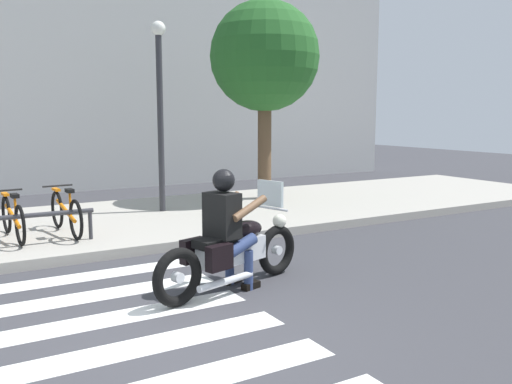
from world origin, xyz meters
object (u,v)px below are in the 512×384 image
object	(u,v)px
rider	(227,221)
bicycle_2	(13,218)
bicycle_3	(66,213)
tree_near_rack	(265,58)
motorcycle	(232,251)
street_lamp	(160,99)

from	to	relation	value
rider	bicycle_2	size ratio (longest dim) A/B	0.87
bicycle_2	bicycle_3	world-z (taller)	bicycle_3
bicycle_3	tree_near_rack	distance (m)	5.70
motorcycle	street_lamp	distance (m)	5.05
rider	bicycle_3	world-z (taller)	rider
motorcycle	tree_near_rack	size ratio (longest dim) A/B	0.48
motorcycle	bicycle_2	size ratio (longest dim) A/B	1.33
street_lamp	tree_near_rack	bearing A→B (deg)	8.72
motorcycle	street_lamp	world-z (taller)	street_lamp
tree_near_rack	bicycle_2	bearing A→B (deg)	-163.41
motorcycle	rider	world-z (taller)	rider
bicycle_3	tree_near_rack	xyz separation A→B (m)	(4.69, 1.63, 2.80)
bicycle_3	rider	bearing A→B (deg)	-71.12
rider	tree_near_rack	bearing A→B (deg)	55.00
rider	street_lamp	world-z (taller)	street_lamp
street_lamp	rider	bearing A→B (deg)	-101.18
street_lamp	bicycle_3	bearing A→B (deg)	-149.40
motorcycle	street_lamp	size ratio (longest dim) A/B	0.58
bicycle_2	bicycle_3	xyz separation A→B (m)	(0.78, -0.00, 0.01)
street_lamp	tree_near_rack	size ratio (longest dim) A/B	0.84
bicycle_2	street_lamp	distance (m)	3.63
street_lamp	tree_near_rack	distance (m)	2.81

